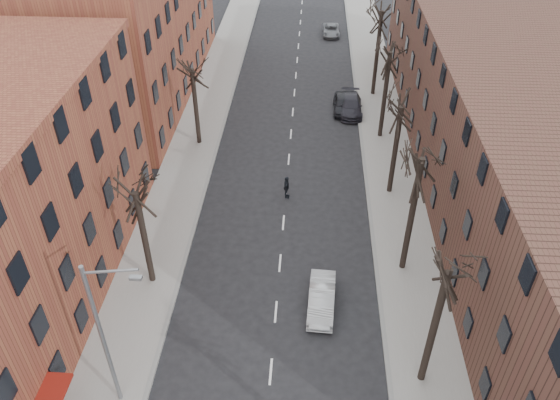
# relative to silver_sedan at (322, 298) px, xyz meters

# --- Properties ---
(sidewalk_left) EXTENTS (4.00, 90.00, 0.15)m
(sidewalk_left) POSITION_rel_silver_sedan_xyz_m (-10.58, 18.46, -0.61)
(sidewalk_left) COLOR gray
(sidewalk_left) RESTS_ON ground
(sidewalk_right) EXTENTS (4.00, 90.00, 0.15)m
(sidewalk_right) POSITION_rel_silver_sedan_xyz_m (5.42, 18.46, -0.61)
(sidewalk_right) COLOR gray
(sidewalk_right) RESTS_ON ground
(building_left_far) EXTENTS (12.00, 28.00, 14.00)m
(building_left_far) POSITION_rel_silver_sedan_xyz_m (-18.58, 27.46, 6.31)
(building_left_far) COLOR brown
(building_left_far) RESTS_ON ground
(building_right) EXTENTS (12.00, 50.00, 10.00)m
(building_right) POSITION_rel_silver_sedan_xyz_m (13.42, 13.46, 4.31)
(building_right) COLOR #452820
(building_right) RESTS_ON ground
(tree_right_b) EXTENTS (5.20, 5.20, 10.80)m
(tree_right_b) POSITION_rel_silver_sedan_xyz_m (5.02, -4.54, -0.69)
(tree_right_b) COLOR black
(tree_right_b) RESTS_ON ground
(tree_right_c) EXTENTS (5.20, 5.20, 11.60)m
(tree_right_c) POSITION_rel_silver_sedan_xyz_m (5.02, 3.46, -0.69)
(tree_right_c) COLOR black
(tree_right_c) RESTS_ON ground
(tree_right_d) EXTENTS (5.20, 5.20, 10.00)m
(tree_right_d) POSITION_rel_silver_sedan_xyz_m (5.02, 11.46, -0.69)
(tree_right_d) COLOR black
(tree_right_d) RESTS_ON ground
(tree_right_e) EXTENTS (5.20, 5.20, 10.80)m
(tree_right_e) POSITION_rel_silver_sedan_xyz_m (5.02, 19.46, -0.69)
(tree_right_e) COLOR black
(tree_right_e) RESTS_ON ground
(tree_right_f) EXTENTS (5.20, 5.20, 11.60)m
(tree_right_f) POSITION_rel_silver_sedan_xyz_m (5.02, 27.46, -0.69)
(tree_right_f) COLOR black
(tree_right_f) RESTS_ON ground
(tree_left_a) EXTENTS (5.20, 5.20, 9.50)m
(tree_left_a) POSITION_rel_silver_sedan_xyz_m (-10.18, 1.46, -0.69)
(tree_left_a) COLOR black
(tree_left_a) RESTS_ON ground
(tree_left_b) EXTENTS (5.20, 5.20, 9.50)m
(tree_left_b) POSITION_rel_silver_sedan_xyz_m (-10.18, 17.46, -0.69)
(tree_left_b) COLOR black
(tree_left_b) RESTS_ON ground
(streetlight) EXTENTS (2.45, 0.22, 9.03)m
(streetlight) POSITION_rel_silver_sedan_xyz_m (-9.60, -6.54, 4.33)
(streetlight) COLOR slate
(streetlight) RESTS_ON ground
(silver_sedan) EXTENTS (1.66, 4.24, 1.37)m
(silver_sedan) POSITION_rel_silver_sedan_xyz_m (0.00, 0.00, 0.00)
(silver_sedan) COLOR #A9ADB0
(silver_sedan) RESTS_ON ground
(parked_car_near) EXTENTS (1.68, 4.15, 1.41)m
(parked_car_near) POSITION_rel_silver_sedan_xyz_m (1.97, 23.99, 0.02)
(parked_car_near) COLOR black
(parked_car_near) RESTS_ON ground
(parked_car_mid) EXTENTS (2.00, 4.83, 1.40)m
(parked_car_mid) POSITION_rel_silver_sedan_xyz_m (2.72, 23.70, 0.01)
(parked_car_mid) COLOR black
(parked_car_mid) RESTS_ON ground
(parked_car_far) EXTENTS (1.97, 4.21, 1.16)m
(parked_car_far) POSITION_rel_silver_sedan_xyz_m (1.22, 43.23, -0.10)
(parked_car_far) COLOR slate
(parked_car_far) RESTS_ON ground
(pedestrian_crossing) EXTENTS (0.47, 1.05, 1.78)m
(pedestrian_crossing) POSITION_rel_silver_sedan_xyz_m (-2.51, 10.39, 0.20)
(pedestrian_crossing) COLOR black
(pedestrian_crossing) RESTS_ON ground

